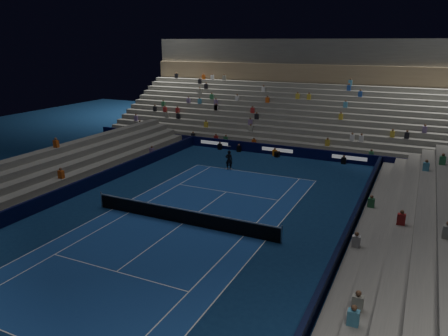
% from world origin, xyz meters
% --- Properties ---
extents(ground, '(90.00, 90.00, 0.00)m').
position_xyz_m(ground, '(0.00, 0.00, 0.00)').
color(ground, '#0D274F').
rests_on(ground, ground).
extents(court_surface, '(10.97, 23.77, 0.01)m').
position_xyz_m(court_surface, '(0.00, 0.00, 0.01)').
color(court_surface, navy).
rests_on(court_surface, ground).
extents(sponsor_barrier_far, '(44.00, 0.25, 1.00)m').
position_xyz_m(sponsor_barrier_far, '(0.00, 18.50, 0.50)').
color(sponsor_barrier_far, black).
rests_on(sponsor_barrier_far, ground).
extents(sponsor_barrier_east, '(0.25, 37.00, 1.00)m').
position_xyz_m(sponsor_barrier_east, '(9.70, 0.00, 0.50)').
color(sponsor_barrier_east, black).
rests_on(sponsor_barrier_east, ground).
extents(sponsor_barrier_west, '(0.25, 37.00, 1.00)m').
position_xyz_m(sponsor_barrier_west, '(-9.70, 0.00, 0.50)').
color(sponsor_barrier_west, black).
rests_on(sponsor_barrier_west, ground).
extents(grandstand_main, '(44.00, 15.20, 11.20)m').
position_xyz_m(grandstand_main, '(0.00, 27.90, 3.38)').
color(grandstand_main, slate).
rests_on(grandstand_main, ground).
extents(grandstand_east, '(5.00, 37.00, 2.50)m').
position_xyz_m(grandstand_east, '(13.17, 0.00, 0.92)').
color(grandstand_east, slate).
rests_on(grandstand_east, ground).
extents(grandstand_west, '(5.00, 37.00, 2.50)m').
position_xyz_m(grandstand_west, '(-13.17, 0.00, 0.92)').
color(grandstand_west, slate).
rests_on(grandstand_west, ground).
extents(tennis_net, '(12.90, 0.10, 1.10)m').
position_xyz_m(tennis_net, '(0.00, 0.00, 0.50)').
color(tennis_net, '#B2B2B7').
rests_on(tennis_net, ground).
extents(tennis_player, '(0.73, 0.59, 1.73)m').
position_xyz_m(tennis_player, '(-2.29, 11.86, 0.86)').
color(tennis_player, black).
rests_on(tennis_player, ground).
extents(broadcast_camera, '(0.46, 0.87, 0.53)m').
position_xyz_m(broadcast_camera, '(0.20, 17.73, 0.28)').
color(broadcast_camera, black).
rests_on(broadcast_camera, ground).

